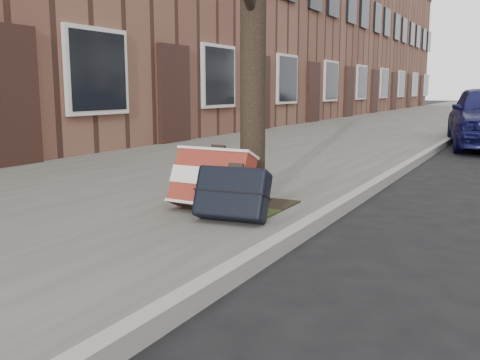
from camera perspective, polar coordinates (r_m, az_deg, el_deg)
The scene contains 6 objects.
ground at distance 3.35m, azimuth 21.54°, elevation -12.04°, with size 120.00×120.00×0.00m, color black.
near_sidewalk at distance 18.59m, azimuth 15.96°, elevation 5.76°, with size 5.00×70.00×0.12m, color slate.
house_near at distance 21.66m, azimuth 1.02°, elevation 15.74°, with size 6.80×40.00×7.00m, color brown.
dirt_patch at distance 5.01m, azimuth 0.18°, elevation -2.72°, with size 0.85×0.85×0.01m, color black.
suitcase_red at distance 4.79m, azimuth -3.03°, elevation 0.03°, with size 0.73×0.20×0.53m, color maroon.
suitcase_navy at distance 4.39m, azimuth -0.84°, elevation -1.42°, with size 0.61×0.20×0.43m, color black.
Camera 1 is at (0.32, -3.11, 1.20)m, focal length 40.00 mm.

